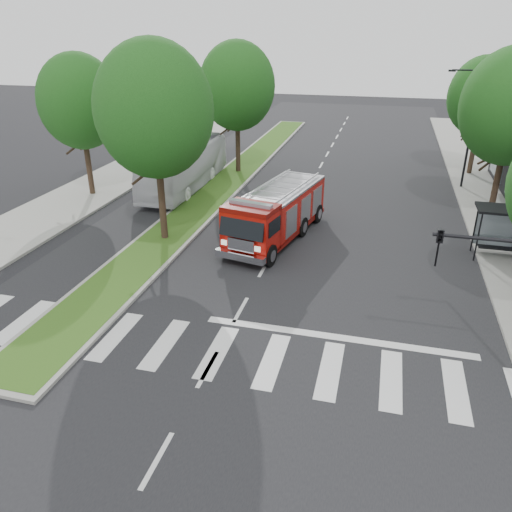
# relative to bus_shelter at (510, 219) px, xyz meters

# --- Properties ---
(ground) EXTENTS (140.00, 140.00, 0.00)m
(ground) POSITION_rel_bus_shelter_xyz_m (-11.20, -8.15, -2.04)
(ground) COLOR black
(ground) RESTS_ON ground
(sidewalk_left) EXTENTS (5.00, 80.00, 0.15)m
(sidewalk_left) POSITION_rel_bus_shelter_xyz_m (-25.70, 1.85, -1.96)
(sidewalk_left) COLOR gray
(sidewalk_left) RESTS_ON ground
(median) EXTENTS (3.00, 50.00, 0.15)m
(median) POSITION_rel_bus_shelter_xyz_m (-17.20, 9.85, -1.96)
(median) COLOR gray
(median) RESTS_ON ground
(bus_shelter) EXTENTS (3.20, 1.60, 2.61)m
(bus_shelter) POSITION_rel_bus_shelter_xyz_m (0.00, 0.00, 0.00)
(bus_shelter) COLOR black
(bus_shelter) RESTS_ON ground
(tree_right_mid) EXTENTS (5.60, 5.60, 9.72)m
(tree_right_mid) POSITION_rel_bus_shelter_xyz_m (0.30, 5.85, 4.45)
(tree_right_mid) COLOR black
(tree_right_mid) RESTS_ON ground
(tree_right_far) EXTENTS (5.00, 5.00, 8.73)m
(tree_right_far) POSITION_rel_bus_shelter_xyz_m (0.30, 15.85, 3.80)
(tree_right_far) COLOR black
(tree_right_far) RESTS_ON ground
(tree_median_near) EXTENTS (5.80, 5.80, 10.16)m
(tree_median_near) POSITION_rel_bus_shelter_xyz_m (-17.20, -2.15, 4.77)
(tree_median_near) COLOR black
(tree_median_near) RESTS_ON ground
(tree_median_far) EXTENTS (5.60, 5.60, 9.72)m
(tree_median_far) POSITION_rel_bus_shelter_xyz_m (-17.20, 11.85, 4.45)
(tree_median_far) COLOR black
(tree_median_far) RESTS_ON ground
(tree_left_mid) EXTENTS (5.20, 5.20, 9.16)m
(tree_left_mid) POSITION_rel_bus_shelter_xyz_m (-25.20, 3.85, 4.12)
(tree_left_mid) COLOR black
(tree_left_mid) RESTS_ON ground
(streetlight_right_far) EXTENTS (2.11, 0.20, 8.00)m
(streetlight_right_far) POSITION_rel_bus_shelter_xyz_m (-0.85, 11.85, 2.44)
(streetlight_right_far) COLOR black
(streetlight_right_far) RESTS_ON ground
(fire_engine) EXTENTS (4.23, 8.87, 2.96)m
(fire_engine) POSITION_rel_bus_shelter_xyz_m (-11.45, -0.37, -0.62)
(fire_engine) COLOR #670905
(fire_engine) RESTS_ON ground
(city_bus) EXTENTS (2.81, 11.28, 3.13)m
(city_bus) POSITION_rel_bus_shelter_xyz_m (-19.70, 7.16, -0.47)
(city_bus) COLOR silver
(city_bus) RESTS_ON ground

